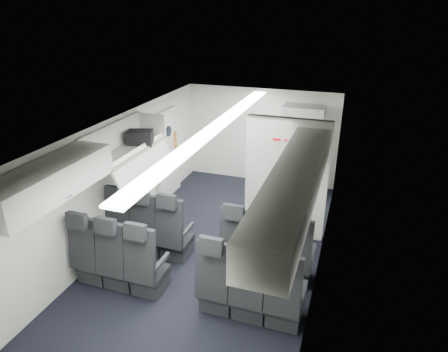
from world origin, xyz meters
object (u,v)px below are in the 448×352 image
Objects in this scene: seat_row_front at (205,243)px; galley_unit at (301,150)px; carry_on_bag at (140,138)px; boarding_door at (167,154)px; flight_attendant at (261,168)px; seat_row_mid at (181,277)px.

galley_unit is (0.95, 3.25, 0.55)m from seat_row_front.
boarding_door is at bearing 82.80° from carry_on_bag.
galley_unit is 1.14m from flight_attendant.
flight_attendant is at bearing 82.45° from seat_row_front.
seat_row_front is 2.03m from carry_on_bag.
seat_row_mid is at bearing -102.88° from galley_unit.
seat_row_front is at bearing 166.75° from flight_attendant.
flight_attendant is (-0.64, -0.93, -0.15)m from galley_unit.
carry_on_bag is (-1.36, 1.52, 1.37)m from seat_row_mid.
seat_row_front is 3.43m from galley_unit.
seat_row_front and seat_row_mid have the same top height.
boarding_door reaches higher than seat_row_mid.
seat_row_front is at bearing -51.84° from boarding_door.
carry_on_bag is at bearing 155.53° from seat_row_front.
seat_row_front is 0.90m from seat_row_mid.
galley_unit reaches higher than seat_row_front.
carry_on_bag reaches higher than boarding_door.
boarding_door is (-1.64, 2.99, 0.55)m from seat_row_mid.
galley_unit is 4.63× the size of carry_on_bag.
flight_attendant reaches higher than seat_row_mid.
seat_row_mid is at bearing -61.23° from boarding_door.
boarding_door is 1.70m from carry_on_bag.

